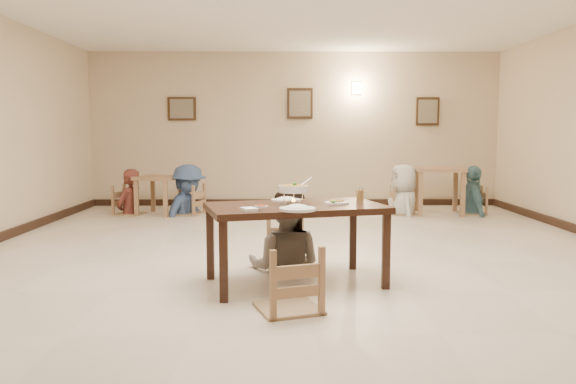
{
  "coord_description": "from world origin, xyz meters",
  "views": [
    {
      "loc": [
        -0.24,
        -6.08,
        1.43
      ],
      "look_at": [
        -0.18,
        -0.11,
        0.8
      ],
      "focal_mm": 35.0,
      "sensor_mm": 36.0,
      "label": 1
    }
  ],
  "objects_px": {
    "chair_far": "(287,223)",
    "curry_warmer": "(294,189)",
    "bg_chair_lr": "(188,186)",
    "bg_table_right": "(439,175)",
    "bg_diner_a": "(129,169)",
    "bg_table_left": "(159,184)",
    "main_diner": "(285,190)",
    "chair_near": "(288,248)",
    "bg_chair_rr": "(473,188)",
    "bg_chair_ll": "(129,187)",
    "main_table": "(295,213)",
    "bg_diner_d": "(474,166)",
    "bg_diner_b": "(187,165)",
    "drink_glass": "(360,195)",
    "bg_chair_rl": "(404,188)",
    "bg_diner_c": "(404,164)"
  },
  "relations": [
    {
      "from": "chair_far",
      "to": "curry_warmer",
      "type": "distance_m",
      "value": 0.84
    },
    {
      "from": "chair_far",
      "to": "bg_chair_lr",
      "type": "relative_size",
      "value": 0.94
    },
    {
      "from": "bg_table_right",
      "to": "bg_diner_a",
      "type": "relative_size",
      "value": 0.57
    },
    {
      "from": "bg_table_left",
      "to": "bg_table_right",
      "type": "distance_m",
      "value": 4.94
    },
    {
      "from": "main_diner",
      "to": "chair_near",
      "type": "bearing_deg",
      "value": 101.28
    },
    {
      "from": "bg_chair_lr",
      "to": "bg_chair_rr",
      "type": "distance_m",
      "value": 5.04
    },
    {
      "from": "bg_chair_ll",
      "to": "curry_warmer",
      "type": "bearing_deg",
      "value": -133.92
    },
    {
      "from": "main_table",
      "to": "curry_warmer",
      "type": "distance_m",
      "value": 0.23
    },
    {
      "from": "chair_near",
      "to": "bg_chair_ll",
      "type": "distance_m",
      "value": 6.03
    },
    {
      "from": "main_diner",
      "to": "bg_chair_ll",
      "type": "bearing_deg",
      "value": -45.18
    },
    {
      "from": "bg_diner_d",
      "to": "main_table",
      "type": "bearing_deg",
      "value": 143.08
    },
    {
      "from": "bg_diner_b",
      "to": "bg_table_right",
      "type": "bearing_deg",
      "value": -64.41
    },
    {
      "from": "drink_glass",
      "to": "bg_diner_b",
      "type": "relative_size",
      "value": 0.08
    },
    {
      "from": "chair_far",
      "to": "bg_chair_rl",
      "type": "xyz_separation_m",
      "value": [
        2.09,
        3.9,
        -0.01
      ]
    },
    {
      "from": "bg_chair_rr",
      "to": "bg_chair_rl",
      "type": "bearing_deg",
      "value": -83.41
    },
    {
      "from": "bg_chair_rl",
      "to": "bg_diner_b",
      "type": "xyz_separation_m",
      "value": [
        -3.81,
        -0.03,
        0.42
      ]
    },
    {
      "from": "bg_diner_a",
      "to": "curry_warmer",
      "type": "bearing_deg",
      "value": 53.59
    },
    {
      "from": "main_diner",
      "to": "bg_diner_a",
      "type": "distance_m",
      "value": 4.82
    },
    {
      "from": "drink_glass",
      "to": "bg_chair_lr",
      "type": "distance_m",
      "value": 4.98
    },
    {
      "from": "curry_warmer",
      "to": "bg_table_right",
      "type": "height_order",
      "value": "curry_warmer"
    },
    {
      "from": "bg_chair_lr",
      "to": "bg_diner_d",
      "type": "height_order",
      "value": "bg_diner_d"
    },
    {
      "from": "bg_table_right",
      "to": "bg_chair_rr",
      "type": "distance_m",
      "value": 0.66
    },
    {
      "from": "bg_chair_rr",
      "to": "chair_far",
      "type": "bearing_deg",
      "value": -35.0
    },
    {
      "from": "drink_glass",
      "to": "bg_chair_lr",
      "type": "bearing_deg",
      "value": 119.17
    },
    {
      "from": "main_table",
      "to": "bg_diner_d",
      "type": "height_order",
      "value": "bg_diner_d"
    },
    {
      "from": "bg_table_right",
      "to": "bg_diner_c",
      "type": "bearing_deg",
      "value": -178.85
    },
    {
      "from": "curry_warmer",
      "to": "bg_diner_b",
      "type": "relative_size",
      "value": 0.18
    },
    {
      "from": "bg_diner_a",
      "to": "chair_near",
      "type": "bearing_deg",
      "value": 49.2
    },
    {
      "from": "bg_diner_b",
      "to": "bg_diner_c",
      "type": "height_order",
      "value": "bg_diner_b"
    },
    {
      "from": "bg_diner_b",
      "to": "bg_diner_d",
      "type": "xyz_separation_m",
      "value": [
        5.04,
        0.06,
        -0.03
      ]
    },
    {
      "from": "main_diner",
      "to": "bg_chair_ll",
      "type": "height_order",
      "value": "main_diner"
    },
    {
      "from": "bg_chair_rl",
      "to": "bg_diner_c",
      "type": "bearing_deg",
      "value": 167.92
    },
    {
      "from": "chair_far",
      "to": "bg_chair_rl",
      "type": "distance_m",
      "value": 4.42
    },
    {
      "from": "chair_near",
      "to": "drink_glass",
      "type": "xyz_separation_m",
      "value": [
        0.71,
        1.04,
        0.31
      ]
    },
    {
      "from": "main_diner",
      "to": "bg_chair_rl",
      "type": "bearing_deg",
      "value": -107.3
    },
    {
      "from": "drink_glass",
      "to": "curry_warmer",
      "type": "bearing_deg",
      "value": -159.49
    },
    {
      "from": "chair_near",
      "to": "bg_table_right",
      "type": "height_order",
      "value": "chair_near"
    },
    {
      "from": "main_diner",
      "to": "bg_diner_c",
      "type": "bearing_deg",
      "value": -107.3
    },
    {
      "from": "chair_near",
      "to": "bg_chair_rr",
      "type": "xyz_separation_m",
      "value": [
        3.33,
        5.44,
        -0.06
      ]
    },
    {
      "from": "bg_diner_b",
      "to": "bg_chair_rl",
      "type": "bearing_deg",
      "value": -64.51
    },
    {
      "from": "main_diner",
      "to": "drink_glass",
      "type": "xyz_separation_m",
      "value": [
        0.73,
        -0.35,
        -0.02
      ]
    },
    {
      "from": "bg_diner_c",
      "to": "bg_diner_a",
      "type": "bearing_deg",
      "value": -93.28
    },
    {
      "from": "main_table",
      "to": "bg_chair_rl",
      "type": "relative_size",
      "value": 1.94
    },
    {
      "from": "bg_chair_ll",
      "to": "bg_chair_lr",
      "type": "height_order",
      "value": "bg_chair_lr"
    },
    {
      "from": "drink_glass",
      "to": "bg_chair_ll",
      "type": "bearing_deg",
      "value": 128.53
    },
    {
      "from": "main_diner",
      "to": "bg_table_left",
      "type": "height_order",
      "value": "main_diner"
    },
    {
      "from": "main_diner",
      "to": "bg_chair_rl",
      "type": "height_order",
      "value": "main_diner"
    },
    {
      "from": "bg_table_left",
      "to": "bg_chair_lr",
      "type": "distance_m",
      "value": 0.52
    },
    {
      "from": "bg_table_left",
      "to": "bg_table_right",
      "type": "relative_size",
      "value": 0.92
    },
    {
      "from": "drink_glass",
      "to": "bg_table_right",
      "type": "height_order",
      "value": "drink_glass"
    }
  ]
}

